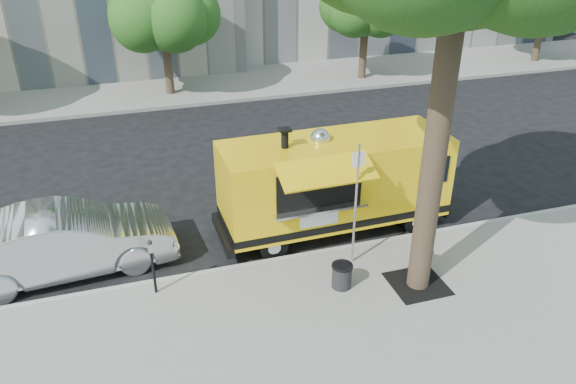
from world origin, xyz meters
name	(u,v)px	position (x,y,z in m)	size (l,w,h in m)	color
ground	(271,243)	(0.00, 0.00, 0.00)	(120.00, 120.00, 0.00)	black
sidewalk	(328,348)	(0.00, -4.00, 0.07)	(60.00, 6.00, 0.15)	gray
curb	(282,261)	(0.00, -0.93, 0.07)	(60.00, 0.14, 0.16)	#999993
far_sidewalk	(191,87)	(0.00, 13.50, 0.07)	(60.00, 5.00, 0.15)	gray
tree_well	(417,284)	(2.60, -2.80, 0.15)	(1.20, 1.20, 0.02)	black
far_tree_b	(162,6)	(-1.00, 12.70, 3.83)	(3.60, 3.60, 5.50)	#33261C
far_tree_c	(367,0)	(8.00, 12.40, 3.72)	(3.24, 3.24, 5.21)	#33261C
sign_post	(356,198)	(1.55, -1.55, 1.85)	(0.28, 0.06, 3.00)	silver
parking_meter	(152,260)	(-3.00, -1.35, 0.98)	(0.11, 0.11, 1.33)	black
food_truck	(334,182)	(1.71, 0.17, 1.40)	(6.11, 2.87, 2.98)	yellow
sedan	(67,241)	(-4.80, 0.30, 0.80)	(1.70, 4.86, 1.60)	silver
trash_bin_left	(342,275)	(0.94, -2.37, 0.46)	(0.47, 0.47, 0.57)	black
trash_bin_right	(423,259)	(2.95, -2.34, 0.44)	(0.44, 0.44, 0.53)	black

